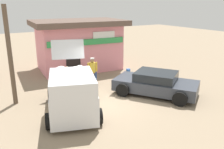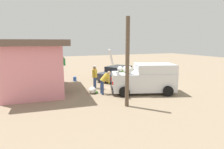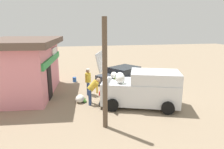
{
  "view_description": "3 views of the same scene",
  "coord_description": "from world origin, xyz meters",
  "px_view_note": "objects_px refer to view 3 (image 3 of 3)",
  "views": [
    {
      "loc": [
        -5.52,
        -9.16,
        4.47
      ],
      "look_at": [
        0.31,
        0.44,
        1.09
      ],
      "focal_mm": 38.5,
      "sensor_mm": 36.0,
      "label": 1
    },
    {
      "loc": [
        -12.15,
        6.16,
        3.25
      ],
      "look_at": [
        -0.06,
        1.05,
        0.93
      ],
      "focal_mm": 30.17,
      "sensor_mm": 36.0,
      "label": 2
    },
    {
      "loc": [
        -11.43,
        3.09,
        4.08
      ],
      "look_at": [
        0.15,
        0.8,
        1.18
      ],
      "focal_mm": 31.88,
      "sensor_mm": 36.0,
      "label": 3
    }
  ],
  "objects_px": {
    "vendor_standing": "(88,80)",
    "paint_bucket": "(74,80)",
    "customer_bending": "(93,89)",
    "unloaded_banana_pile": "(80,99)",
    "parked_sedan": "(124,75)",
    "storefront_bar": "(24,66)",
    "delivery_van": "(142,88)"
  },
  "relations": [
    {
      "from": "vendor_standing",
      "to": "unloaded_banana_pile",
      "type": "relative_size",
      "value": 2.16
    },
    {
      "from": "storefront_bar",
      "to": "customer_bending",
      "type": "xyz_separation_m",
      "value": [
        -2.46,
        -3.89,
        -0.88
      ]
    },
    {
      "from": "storefront_bar",
      "to": "delivery_van",
      "type": "height_order",
      "value": "storefront_bar"
    },
    {
      "from": "storefront_bar",
      "to": "paint_bucket",
      "type": "height_order",
      "value": "storefront_bar"
    },
    {
      "from": "delivery_van",
      "to": "vendor_standing",
      "type": "xyz_separation_m",
      "value": [
        2.29,
        2.62,
        -0.03
      ]
    },
    {
      "from": "delivery_van",
      "to": "vendor_standing",
      "type": "distance_m",
      "value": 3.48
    },
    {
      "from": "delivery_van",
      "to": "unloaded_banana_pile",
      "type": "bearing_deg",
      "value": 70.89
    },
    {
      "from": "customer_bending",
      "to": "unloaded_banana_pile",
      "type": "height_order",
      "value": "customer_bending"
    },
    {
      "from": "paint_bucket",
      "to": "delivery_van",
      "type": "bearing_deg",
      "value": -147.01
    },
    {
      "from": "vendor_standing",
      "to": "paint_bucket",
      "type": "height_order",
      "value": "vendor_standing"
    },
    {
      "from": "vendor_standing",
      "to": "storefront_bar",
      "type": "bearing_deg",
      "value": 76.99
    },
    {
      "from": "storefront_bar",
      "to": "vendor_standing",
      "type": "xyz_separation_m",
      "value": [
        -0.87,
        -3.75,
        -0.84
      ]
    },
    {
      "from": "customer_bending",
      "to": "unloaded_banana_pile",
      "type": "relative_size",
      "value": 1.95
    },
    {
      "from": "storefront_bar",
      "to": "customer_bending",
      "type": "relative_size",
      "value": 4.44
    },
    {
      "from": "unloaded_banana_pile",
      "to": "vendor_standing",
      "type": "bearing_deg",
      "value": -23.83
    },
    {
      "from": "vendor_standing",
      "to": "customer_bending",
      "type": "relative_size",
      "value": 1.11
    },
    {
      "from": "delivery_van",
      "to": "parked_sedan",
      "type": "xyz_separation_m",
      "value": [
        4.4,
        -0.19,
        -0.36
      ]
    },
    {
      "from": "delivery_van",
      "to": "parked_sedan",
      "type": "relative_size",
      "value": 1.01
    },
    {
      "from": "vendor_standing",
      "to": "customer_bending",
      "type": "distance_m",
      "value": 1.6
    },
    {
      "from": "storefront_bar",
      "to": "delivery_van",
      "type": "relative_size",
      "value": 1.43
    },
    {
      "from": "storefront_bar",
      "to": "parked_sedan",
      "type": "bearing_deg",
      "value": -79.22
    },
    {
      "from": "parked_sedan",
      "to": "vendor_standing",
      "type": "relative_size",
      "value": 2.77
    },
    {
      "from": "customer_bending",
      "to": "unloaded_banana_pile",
      "type": "xyz_separation_m",
      "value": [
        0.4,
        0.67,
        -0.67
      ]
    },
    {
      "from": "customer_bending",
      "to": "unloaded_banana_pile",
      "type": "distance_m",
      "value": 1.03
    },
    {
      "from": "delivery_van",
      "to": "unloaded_banana_pile",
      "type": "xyz_separation_m",
      "value": [
        1.09,
        3.15,
        -0.74
      ]
    },
    {
      "from": "unloaded_banana_pile",
      "to": "storefront_bar",
      "type": "bearing_deg",
      "value": 57.39
    },
    {
      "from": "parked_sedan",
      "to": "unloaded_banana_pile",
      "type": "height_order",
      "value": "parked_sedan"
    },
    {
      "from": "delivery_van",
      "to": "vendor_standing",
      "type": "bearing_deg",
      "value": 48.88
    },
    {
      "from": "parked_sedan",
      "to": "vendor_standing",
      "type": "distance_m",
      "value": 3.53
    },
    {
      "from": "unloaded_banana_pile",
      "to": "paint_bucket",
      "type": "distance_m",
      "value": 4.17
    },
    {
      "from": "parked_sedan",
      "to": "unloaded_banana_pile",
      "type": "bearing_deg",
      "value": 134.75
    },
    {
      "from": "storefront_bar",
      "to": "delivery_van",
      "type": "xyz_separation_m",
      "value": [
        -3.15,
        -6.37,
        -0.81
      ]
    }
  ]
}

